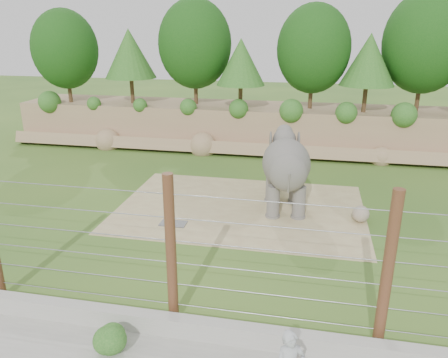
# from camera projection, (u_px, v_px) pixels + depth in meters

# --- Properties ---
(ground) EXTENTS (90.00, 90.00, 0.00)m
(ground) POSITION_uv_depth(u_px,v_px,m) (213.00, 240.00, 15.40)
(ground) COLOR #365E23
(ground) RESTS_ON ground
(back_embankment) EXTENTS (30.00, 5.52, 8.77)m
(back_embankment) POSITION_uv_depth(u_px,v_px,m) (270.00, 82.00, 25.67)
(back_embankment) COLOR #9A7A5A
(back_embankment) RESTS_ON ground
(dirt_patch) EXTENTS (10.00, 7.00, 0.02)m
(dirt_patch) POSITION_uv_depth(u_px,v_px,m) (241.00, 208.00, 18.08)
(dirt_patch) COLOR tan
(dirt_patch) RESTS_ON ground
(drain_grate) EXTENTS (1.00, 0.60, 0.03)m
(drain_grate) POSITION_uv_depth(u_px,v_px,m) (173.00, 223.00, 16.63)
(drain_grate) COLOR #262628
(drain_grate) RESTS_ON dirt_patch
(elephant) EXTENTS (2.11, 3.99, 3.08)m
(elephant) POSITION_uv_depth(u_px,v_px,m) (286.00, 174.00, 17.47)
(elephant) COLOR slate
(elephant) RESTS_ON ground
(stone_ball) EXTENTS (0.65, 0.65, 0.65)m
(stone_ball) POSITION_uv_depth(u_px,v_px,m) (361.00, 214.00, 16.69)
(stone_ball) COLOR gray
(stone_ball) RESTS_ON dirt_patch
(retaining_wall) EXTENTS (26.00, 0.35, 0.50)m
(retaining_wall) POSITION_uv_depth(u_px,v_px,m) (168.00, 324.00, 10.70)
(retaining_wall) COLOR #9E9C93
(retaining_wall) RESTS_ON ground
(barrier_fence) EXTENTS (20.26, 0.26, 4.00)m
(barrier_fence) POSITION_uv_depth(u_px,v_px,m) (171.00, 251.00, 10.58)
(barrier_fence) COLOR #592B1F
(barrier_fence) RESTS_ON ground
(walkway_shrub) EXTENTS (0.68, 0.68, 0.68)m
(walkway_shrub) POSITION_uv_depth(u_px,v_px,m) (113.00, 337.00, 10.12)
(walkway_shrub) COLOR #205D1D
(walkway_shrub) RESTS_ON walkway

